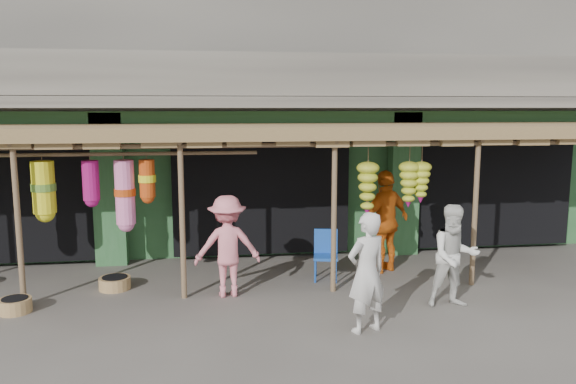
{
  "coord_description": "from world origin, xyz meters",
  "views": [
    {
      "loc": [
        -1.04,
        -9.21,
        3.12
      ],
      "look_at": [
        0.39,
        1.0,
        1.54
      ],
      "focal_mm": 35.0,
      "sensor_mm": 36.0,
      "label": 1
    }
  ],
  "objects": [
    {
      "name": "basket_mid",
      "position": [
        -2.7,
        0.43,
        0.1
      ],
      "size": [
        0.7,
        0.7,
        0.21
      ],
      "primitive_type": "cylinder",
      "rotation": [
        0.0,
        0.0,
        0.38
      ],
      "color": "olive",
      "rests_on": "ground"
    },
    {
      "name": "blue_chair",
      "position": [
        1.02,
        0.52,
        0.5
      ],
      "size": [
        0.51,
        0.52,
        0.9
      ],
      "rotation": [
        0.0,
        0.0,
        -0.21
      ],
      "color": "#1949A7",
      "rests_on": "ground"
    },
    {
      "name": "basket_right",
      "position": [
        -4.03,
        -0.51,
        0.11
      ],
      "size": [
        0.58,
        0.58,
        0.22
      ],
      "primitive_type": "cylinder",
      "rotation": [
        0.0,
        0.0,
        -0.23
      ],
      "color": "#A1844B",
      "rests_on": "ground"
    },
    {
      "name": "person_front",
      "position": [
        1.07,
        -1.95,
        0.85
      ],
      "size": [
        0.73,
        0.61,
        1.7
      ],
      "primitive_type": "imported",
      "rotation": [
        0.0,
        0.0,
        3.52
      ],
      "color": "beige",
      "rests_on": "ground"
    },
    {
      "name": "person_shopper",
      "position": [
        -0.78,
        -0.17,
        0.84
      ],
      "size": [
        1.12,
        0.69,
        1.68
      ],
      "primitive_type": "imported",
      "rotation": [
        0.0,
        0.0,
        3.2
      ],
      "color": "pink",
      "rests_on": "ground"
    },
    {
      "name": "awning",
      "position": [
        -0.15,
        0.8,
        2.57
      ],
      "size": [
        14.0,
        2.7,
        2.79
      ],
      "color": "brown",
      "rests_on": "ground"
    },
    {
      "name": "building",
      "position": [
        -0.0,
        4.87,
        3.37
      ],
      "size": [
        16.4,
        6.8,
        7.0
      ],
      "color": "gray",
      "rests_on": "ground"
    },
    {
      "name": "person_vendor",
      "position": [
        2.24,
        0.82,
        0.97
      ],
      "size": [
        1.22,
        0.96,
        1.94
      ],
      "primitive_type": "imported",
      "rotation": [
        0.0,
        0.0,
        3.64
      ],
      "color": "#D66014",
      "rests_on": "ground"
    },
    {
      "name": "ground",
      "position": [
        0.0,
        0.0,
        0.0
      ],
      "size": [
        80.0,
        80.0,
        0.0
      ],
      "primitive_type": "plane",
      "color": "#514C47",
      "rests_on": "ground"
    },
    {
      "name": "person_right",
      "position": [
        2.7,
        -1.18,
        0.81
      ],
      "size": [
        0.81,
        0.64,
        1.62
      ],
      "primitive_type": "imported",
      "rotation": [
        0.0,
        0.0,
        -0.04
      ],
      "color": "silver",
      "rests_on": "ground"
    }
  ]
}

